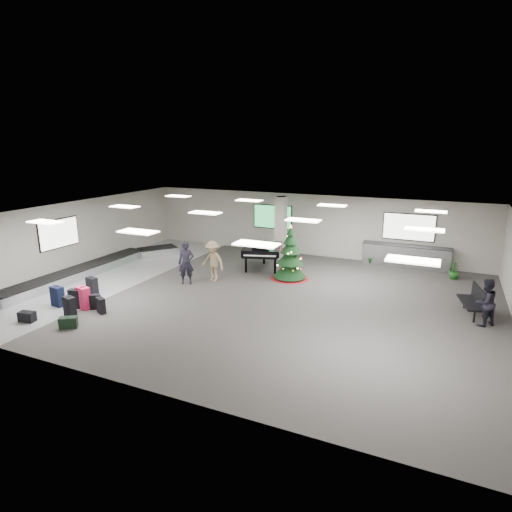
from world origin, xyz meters
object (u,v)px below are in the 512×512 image
at_px(bench, 474,300).
at_px(potted_plant_right, 454,270).
at_px(traveler_a, 186,263).
at_px(traveler_b, 213,261).
at_px(service_counter, 406,256).
at_px(pink_suitcase, 83,298).
at_px(grand_piano, 262,250).
at_px(traveler_bench, 485,302).
at_px(christmas_tree, 290,260).
at_px(potted_plant_left, 372,256).
at_px(baggage_carousel, 97,268).

xyz_separation_m(bench, potted_plant_right, (-0.61, 4.24, -0.18)).
height_order(bench, potted_plant_right, bench).
distance_m(traveler_a, traveler_b, 1.14).
xyz_separation_m(service_counter, bench, (2.76, -5.26, 0.03)).
distance_m(traveler_b, potted_plant_right, 10.54).
height_order(service_counter, pink_suitcase, service_counter).
xyz_separation_m(pink_suitcase, traveler_b, (2.63, 4.69, 0.48)).
distance_m(service_counter, grand_piano, 6.87).
bearing_deg(traveler_bench, service_counter, -107.03).
relative_size(pink_suitcase, traveler_b, 0.47).
xyz_separation_m(pink_suitcase, potted_plant_right, (12.09, 9.32, -0.01)).
distance_m(bench, traveler_bench, 0.85).
height_order(pink_suitcase, christmas_tree, christmas_tree).
xyz_separation_m(traveler_bench, potted_plant_left, (-4.59, 5.88, -0.39)).
xyz_separation_m(pink_suitcase, traveler_bench, (12.98, 4.31, 0.39)).
bearing_deg(potted_plant_right, traveler_b, -153.92).
relative_size(baggage_carousel, grand_piano, 3.73).
relative_size(traveler_b, potted_plant_left, 2.18).
height_order(christmas_tree, potted_plant_right, christmas_tree).
distance_m(christmas_tree, potted_plant_left, 4.78).
relative_size(baggage_carousel, christmas_tree, 3.99).
relative_size(bench, potted_plant_left, 2.08).
distance_m(service_counter, traveler_b, 9.25).
xyz_separation_m(grand_piano, potted_plant_left, (4.59, 2.90, -0.49)).
bearing_deg(grand_piano, bench, -31.35).
bearing_deg(pink_suitcase, service_counter, 61.41).
xyz_separation_m(traveler_a, traveler_bench, (11.17, 0.40, -0.11)).
height_order(christmas_tree, bench, christmas_tree).
bearing_deg(bench, grand_piano, 153.86).
bearing_deg(traveler_b, traveler_a, -127.13).
xyz_separation_m(service_counter, traveler_bench, (3.03, -6.03, 0.25)).
distance_m(christmas_tree, traveler_a, 4.47).
bearing_deg(potted_plant_right, service_counter, 154.54).
relative_size(grand_piano, bench, 1.54).
bearing_deg(service_counter, christmas_tree, -138.23).
bearing_deg(traveler_bench, traveler_b, -45.84).
bearing_deg(traveler_a, traveler_b, 17.25).
xyz_separation_m(christmas_tree, bench, (7.18, -1.31, -0.26)).
bearing_deg(potted_plant_left, traveler_a, -136.33).
bearing_deg(pink_suitcase, christmas_tree, 64.47).
xyz_separation_m(pink_suitcase, christmas_tree, (5.52, 6.39, 0.42)).
bearing_deg(service_counter, traveler_a, -141.67).
bearing_deg(bench, service_counter, 105.51).
xyz_separation_m(traveler_a, potted_plant_left, (6.58, 6.28, -0.50)).
bearing_deg(traveler_b, bench, 11.83).
bearing_deg(potted_plant_left, potted_plant_right, -13.26).
bearing_deg(bench, traveler_bench, -82.53).
bearing_deg(pink_suitcase, grand_piano, 77.79).
bearing_deg(bench, traveler_b, 170.05).
xyz_separation_m(baggage_carousel, service_counter, (12.84, 6.73, 0.33)).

